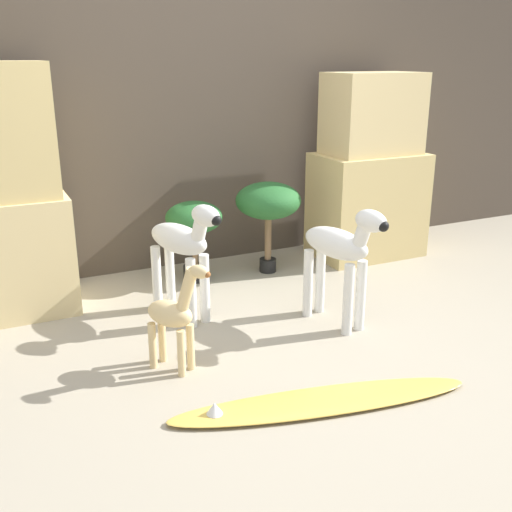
{
  "coord_description": "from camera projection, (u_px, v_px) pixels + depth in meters",
  "views": [
    {
      "loc": [
        -1.31,
        -2.21,
        1.4
      ],
      "look_at": [
        0.01,
        0.56,
        0.37
      ],
      "focal_mm": 42.0,
      "sensor_mm": 36.0,
      "label": 1
    }
  ],
  "objects": [
    {
      "name": "giraffe_figurine",
      "position": [
        174.0,
        316.0,
        2.72
      ],
      "size": [
        0.27,
        0.32,
        0.54
      ],
      "color": "#E0C184",
      "rests_on": "ground_plane"
    },
    {
      "name": "wall_back",
      "position": [
        182.0,
        103.0,
        3.95
      ],
      "size": [
        6.4,
        0.08,
        2.2
      ],
      "color": "#473D33",
      "rests_on": "ground_plane"
    },
    {
      "name": "ground_plane",
      "position": [
        304.0,
        363.0,
        2.87
      ],
      "size": [
        14.0,
        14.0,
        0.0
      ],
      "primitive_type": "plane",
      "color": "#9E937F"
    },
    {
      "name": "zebra_right",
      "position": [
        340.0,
        252.0,
        3.15
      ],
      "size": [
        0.25,
        0.56,
        0.68
      ],
      "color": "silver",
      "rests_on": "ground_plane"
    },
    {
      "name": "surfboard",
      "position": [
        320.0,
        401.0,
        2.52
      ],
      "size": [
        1.33,
        0.48,
        0.08
      ],
      "color": "gold",
      "rests_on": "ground_plane"
    },
    {
      "name": "zebra_left",
      "position": [
        183.0,
        247.0,
        3.23
      ],
      "size": [
        0.31,
        0.55,
        0.68
      ],
      "color": "silver",
      "rests_on": "ground_plane"
    },
    {
      "name": "potted_palm_front",
      "position": [
        268.0,
        203.0,
        3.94
      ],
      "size": [
        0.43,
        0.43,
        0.61
      ],
      "color": "black",
      "rests_on": "ground_plane"
    },
    {
      "name": "potted_palm_back",
      "position": [
        194.0,
        223.0,
        3.81
      ],
      "size": [
        0.36,
        0.36,
        0.52
      ],
      "color": "black",
      "rests_on": "ground_plane"
    },
    {
      "name": "rock_pillar_right",
      "position": [
        369.0,
        175.0,
        4.27
      ],
      "size": [
        0.76,
        0.49,
        1.29
      ],
      "color": "#D1B775",
      "rests_on": "ground_plane"
    }
  ]
}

